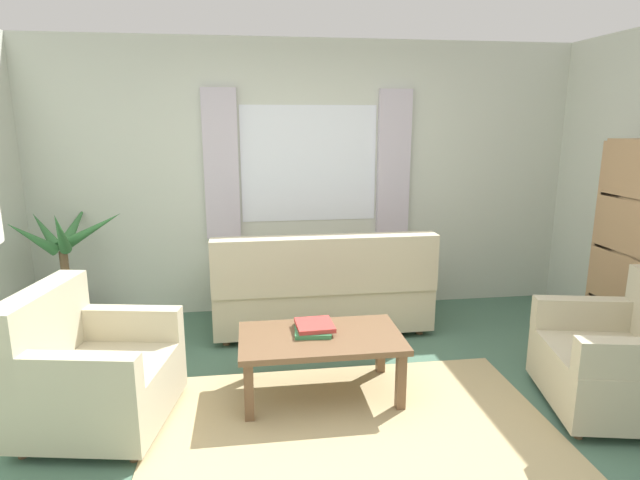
% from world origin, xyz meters
% --- Properties ---
extents(ground_plane, '(6.24, 6.24, 0.00)m').
position_xyz_m(ground_plane, '(0.00, 0.00, 0.00)').
color(ground_plane, '#476B56').
extents(wall_back, '(5.32, 0.12, 2.60)m').
position_xyz_m(wall_back, '(0.00, 2.26, 1.30)').
color(wall_back, beige).
rests_on(wall_back, ground_plane).
extents(window_with_curtains, '(1.98, 0.07, 1.40)m').
position_xyz_m(window_with_curtains, '(0.00, 2.18, 1.45)').
color(window_with_curtains, white).
extents(area_rug, '(2.48, 1.61, 0.01)m').
position_xyz_m(area_rug, '(0.00, 0.00, 0.01)').
color(area_rug, tan).
rests_on(area_rug, ground_plane).
extents(couch, '(1.90, 0.82, 0.92)m').
position_xyz_m(couch, '(0.04, 1.61, 0.37)').
color(couch, '#BCB293').
rests_on(couch, ground_plane).
extents(armchair_left, '(0.96, 0.98, 0.88)m').
position_xyz_m(armchair_left, '(-1.58, 0.29, 0.35)').
color(armchair_left, '#BCB293').
rests_on(armchair_left, ground_plane).
extents(armchair_right, '(0.97, 0.99, 0.88)m').
position_xyz_m(armchair_right, '(1.78, -0.01, 0.35)').
color(armchair_right, '#BCB293').
rests_on(armchair_right, ground_plane).
extents(coffee_table, '(1.10, 0.64, 0.44)m').
position_xyz_m(coffee_table, '(-0.13, 0.45, 0.38)').
color(coffee_table, brown).
rests_on(coffee_table, ground_plane).
extents(book_stack_on_table, '(0.28, 0.31, 0.06)m').
position_xyz_m(book_stack_on_table, '(-0.17, 0.53, 0.47)').
color(book_stack_on_table, '#387F4C').
rests_on(book_stack_on_table, coffee_table).
extents(potted_plant, '(0.94, 1.16, 1.23)m').
position_xyz_m(potted_plant, '(-2.17, 1.78, 0.50)').
color(potted_plant, '#56565B').
rests_on(potted_plant, ground_plane).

